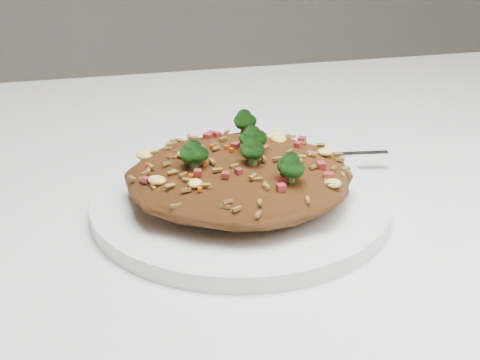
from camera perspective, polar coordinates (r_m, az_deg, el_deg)
name	(u,v)px	position (r m, az deg, el deg)	size (l,w,h in m)	color
dining_table	(301,265)	(0.66, 5.19, -7.23)	(1.20, 0.80, 0.75)	white
plate	(240,204)	(0.56, 0.00, -2.05)	(0.25, 0.25, 0.01)	white
fried_rice	(240,168)	(0.54, 0.02, 1.05)	(0.18, 0.17, 0.06)	brown
fork	(313,156)	(0.63, 6.21, 2.06)	(0.16, 0.04, 0.00)	silver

